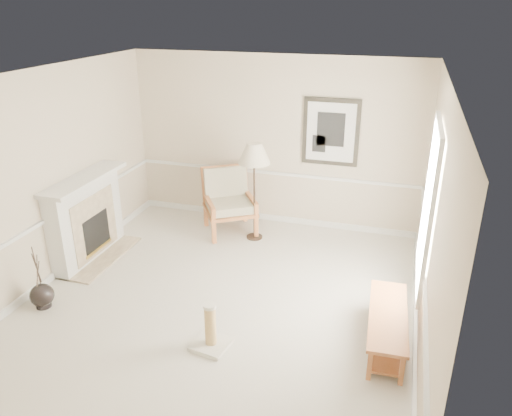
{
  "coord_description": "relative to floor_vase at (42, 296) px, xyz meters",
  "views": [
    {
      "loc": [
        2.08,
        -5.22,
        3.71
      ],
      "look_at": [
        0.29,
        0.7,
        1.1
      ],
      "focal_mm": 35.0,
      "sensor_mm": 36.0,
      "label": 1
    }
  ],
  "objects": [
    {
      "name": "ground",
      "position": [
        2.15,
        0.77,
        -0.16
      ],
      "size": [
        5.5,
        5.5,
        0.0
      ],
      "primitive_type": "plane",
      "color": "silver",
      "rests_on": "ground"
    },
    {
      "name": "bench",
      "position": [
        4.3,
        0.52,
        0.11
      ],
      "size": [
        0.49,
        1.44,
        0.41
      ],
      "rotation": [
        0.0,
        0.0,
        0.05
      ],
      "color": "#A75F36",
      "rests_on": "ground"
    },
    {
      "name": "armchair",
      "position": [
        1.5,
        2.95,
        0.41
      ],
      "size": [
        1.14,
        1.16,
        1.07
      ],
      "rotation": [
        0.0,
        0.0,
        0.57
      ],
      "color": "#A75F36",
      "rests_on": "ground"
    },
    {
      "name": "scratching_post",
      "position": [
        2.38,
        -0.11,
        0.02
      ],
      "size": [
        0.46,
        0.46,
        0.57
      ],
      "rotation": [
        0.0,
        0.0,
        -0.16
      ],
      "color": "silver",
      "rests_on": "ground"
    },
    {
      "name": "floor_vase",
      "position": [
        0.0,
        0.0,
        0.0
      ],
      "size": [
        0.3,
        0.3,
        0.89
      ],
      "rotation": [
        0.0,
        0.0,
        -0.2
      ],
      "color": "black",
      "rests_on": "ground"
    },
    {
      "name": "room",
      "position": [
        2.29,
        0.85,
        1.7
      ],
      "size": [
        5.04,
        5.54,
        2.92
      ],
      "color": "beige",
      "rests_on": "ground"
    },
    {
      "name": "fireplace",
      "position": [
        -0.19,
        1.37,
        0.48
      ],
      "size": [
        0.64,
        1.64,
        1.31
      ],
      "color": "white",
      "rests_on": "ground"
    },
    {
      "name": "floor_lamp",
      "position": [
        2.03,
        2.73,
        1.26
      ],
      "size": [
        0.67,
        0.67,
        1.63
      ],
      "rotation": [
        0.0,
        0.0,
        -0.38
      ],
      "color": "black",
      "rests_on": "ground"
    }
  ]
}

